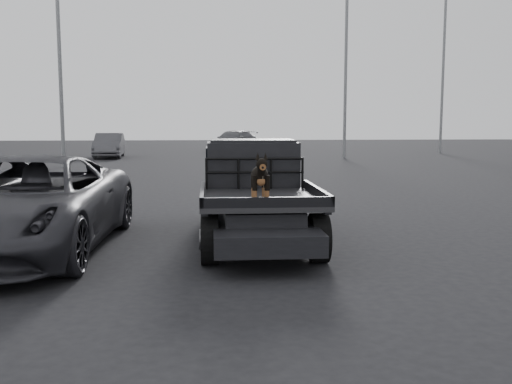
{
  "coord_description": "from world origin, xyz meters",
  "views": [
    {
      "loc": [
        -0.69,
        -8.33,
        2.14
      ],
      "look_at": [
        -0.05,
        -0.45,
        1.16
      ],
      "focal_mm": 40.0,
      "sensor_mm": 36.0,
      "label": 1
    }
  ],
  "objects": [
    {
      "name": "flatbed_ute",
      "position": [
        0.13,
        1.8,
        0.46
      ],
      "size": [
        2.0,
        5.4,
        0.92
      ],
      "primitive_type": null,
      "color": "black",
      "rests_on": "ground"
    },
    {
      "name": "ground",
      "position": [
        0.0,
        0.0,
        0.0
      ],
      "size": [
        120.0,
        120.0,
        0.0
      ],
      "primitive_type": "plane",
      "color": "black",
      "rests_on": "ground"
    },
    {
      "name": "parked_suv",
      "position": [
        -3.69,
        1.21,
        0.79
      ],
      "size": [
        2.82,
        5.77,
        1.58
      ],
      "primitive_type": "imported",
      "rotation": [
        0.0,
        0.0,
        -0.04
      ],
      "color": "#2E2E33",
      "rests_on": "ground"
    },
    {
      "name": "headache_rack",
      "position": [
        0.13,
        2.0,
        1.2
      ],
      "size": [
        1.8,
        0.08,
        0.55
      ],
      "primitive_type": null,
      "color": "black",
      "rests_on": "flatbed_ute"
    },
    {
      "name": "distant_car_a",
      "position": [
        -6.71,
        26.58,
        0.74
      ],
      "size": [
        1.9,
        4.59,
        1.48
      ],
      "primitive_type": "imported",
      "rotation": [
        0.0,
        0.0,
        0.08
      ],
      "color": "#454549",
      "rests_on": "ground"
    },
    {
      "name": "ute_cab",
      "position": [
        0.13,
        2.75,
        1.36
      ],
      "size": [
        1.72,
        1.3,
        0.88
      ],
      "primitive_type": null,
      "color": "black",
      "rests_on": "flatbed_ute"
    },
    {
      "name": "floodlight_far",
      "position": [
        15.0,
        29.48,
        8.34
      ],
      "size": [
        1.08,
        0.28,
        15.47
      ],
      "color": "slate",
      "rests_on": "ground"
    },
    {
      "name": "floodlight_mid",
      "position": [
        7.27,
        24.94,
        6.79
      ],
      "size": [
        1.08,
        0.28,
        12.4
      ],
      "color": "slate",
      "rests_on": "ground"
    },
    {
      "name": "distant_car_b",
      "position": [
        1.05,
        33.12,
        0.75
      ],
      "size": [
        4.21,
        5.59,
        1.51
      ],
      "primitive_type": "imported",
      "rotation": [
        0.0,
        0.0,
        -0.46
      ],
      "color": "#505055",
      "rests_on": "ground"
    },
    {
      "name": "dog",
      "position": [
        0.05,
        -0.0,
        1.29
      ],
      "size": [
        0.32,
        0.6,
        0.74
      ],
      "primitive_type": null,
      "color": "black",
      "rests_on": "flatbed_ute"
    }
  ]
}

